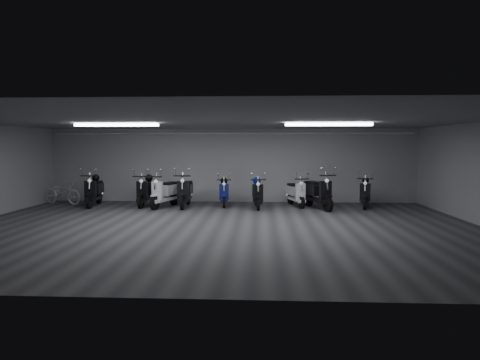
{
  "coord_description": "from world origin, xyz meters",
  "views": [
    {
      "loc": [
        1.09,
        -10.48,
        2.13
      ],
      "look_at": [
        0.46,
        2.5,
        1.05
      ],
      "focal_mm": 30.38,
      "sensor_mm": 36.0,
      "label": 1
    }
  ],
  "objects_px": {
    "scooter_6": "(296,189)",
    "helmet_2": "(257,181)",
    "scooter_5": "(257,190)",
    "bicycle": "(62,189)",
    "scooter_4": "(224,189)",
    "helmet_1": "(149,178)",
    "scooter_2": "(165,188)",
    "helmet_4": "(224,181)",
    "helmet_0": "(96,178)",
    "scooter_1": "(147,187)",
    "scooter_7": "(318,187)",
    "scooter_3": "(185,187)",
    "scooter_8": "(365,189)",
    "helmet_3": "(366,181)",
    "scooter_0": "(94,187)"
  },
  "relations": [
    {
      "from": "scooter_3",
      "to": "helmet_2",
      "type": "bearing_deg",
      "value": 1.84
    },
    {
      "from": "scooter_6",
      "to": "helmet_1",
      "type": "bearing_deg",
      "value": 163.7
    },
    {
      "from": "scooter_8",
      "to": "bicycle",
      "type": "height_order",
      "value": "scooter_8"
    },
    {
      "from": "scooter_5",
      "to": "helmet_1",
      "type": "distance_m",
      "value": 3.98
    },
    {
      "from": "scooter_5",
      "to": "helmet_3",
      "type": "distance_m",
      "value": 3.87
    },
    {
      "from": "scooter_5",
      "to": "scooter_6",
      "type": "xyz_separation_m",
      "value": [
        1.37,
        0.44,
        -0.01
      ]
    },
    {
      "from": "scooter_3",
      "to": "bicycle",
      "type": "xyz_separation_m",
      "value": [
        -4.65,
        0.48,
        -0.16
      ]
    },
    {
      "from": "helmet_2",
      "to": "scooter_1",
      "type": "bearing_deg",
      "value": 179.37
    },
    {
      "from": "scooter_3",
      "to": "scooter_0",
      "type": "bearing_deg",
      "value": 177.98
    },
    {
      "from": "scooter_5",
      "to": "bicycle",
      "type": "height_order",
      "value": "scooter_5"
    },
    {
      "from": "scooter_6",
      "to": "bicycle",
      "type": "relative_size",
      "value": 0.99
    },
    {
      "from": "helmet_2",
      "to": "helmet_0",
      "type": "bearing_deg",
      "value": 178.27
    },
    {
      "from": "scooter_5",
      "to": "scooter_2",
      "type": "bearing_deg",
      "value": 176.8
    },
    {
      "from": "scooter_1",
      "to": "scooter_7",
      "type": "xyz_separation_m",
      "value": [
        6.0,
        -0.39,
        0.05
      ]
    },
    {
      "from": "scooter_3",
      "to": "scooter_7",
      "type": "distance_m",
      "value": 4.59
    },
    {
      "from": "scooter_6",
      "to": "helmet_2",
      "type": "height_order",
      "value": "scooter_6"
    },
    {
      "from": "helmet_0",
      "to": "scooter_7",
      "type": "bearing_deg",
      "value": -3.83
    },
    {
      "from": "scooter_2",
      "to": "helmet_1",
      "type": "xyz_separation_m",
      "value": [
        -0.71,
        0.56,
        0.29
      ]
    },
    {
      "from": "scooter_8",
      "to": "helmet_4",
      "type": "xyz_separation_m",
      "value": [
        -4.97,
        0.37,
        0.23
      ]
    },
    {
      "from": "helmet_2",
      "to": "scooter_6",
      "type": "bearing_deg",
      "value": 8.14
    },
    {
      "from": "bicycle",
      "to": "scooter_6",
      "type": "bearing_deg",
      "value": -69.74
    },
    {
      "from": "scooter_2",
      "to": "scooter_5",
      "type": "relative_size",
      "value": 1.09
    },
    {
      "from": "scooter_0",
      "to": "scooter_4",
      "type": "distance_m",
      "value": 4.62
    },
    {
      "from": "scooter_1",
      "to": "scooter_4",
      "type": "relative_size",
      "value": 1.13
    },
    {
      "from": "scooter_3",
      "to": "helmet_0",
      "type": "height_order",
      "value": "scooter_3"
    },
    {
      "from": "scooter_2",
      "to": "helmet_0",
      "type": "height_order",
      "value": "scooter_2"
    },
    {
      "from": "scooter_5",
      "to": "scooter_7",
      "type": "relative_size",
      "value": 0.86
    },
    {
      "from": "scooter_7",
      "to": "scooter_8",
      "type": "bearing_deg",
      "value": -7.25
    },
    {
      "from": "bicycle",
      "to": "helmet_1",
      "type": "bearing_deg",
      "value": -69.65
    },
    {
      "from": "helmet_3",
      "to": "scooter_1",
      "type": "bearing_deg",
      "value": -177.99
    },
    {
      "from": "bicycle",
      "to": "scooter_8",
      "type": "bearing_deg",
      "value": -70.12
    },
    {
      "from": "scooter_2",
      "to": "bicycle",
      "type": "distance_m",
      "value": 4.0
    },
    {
      "from": "scooter_3",
      "to": "bicycle",
      "type": "bearing_deg",
      "value": 172.89
    },
    {
      "from": "helmet_0",
      "to": "scooter_6",
      "type": "bearing_deg",
      "value": 0.17
    },
    {
      "from": "scooter_6",
      "to": "scooter_7",
      "type": "distance_m",
      "value": 0.89
    },
    {
      "from": "scooter_7",
      "to": "helmet_3",
      "type": "xyz_separation_m",
      "value": [
        1.76,
        0.67,
        0.19
      ]
    },
    {
      "from": "helmet_1",
      "to": "helmet_4",
      "type": "relative_size",
      "value": 1.05
    },
    {
      "from": "helmet_3",
      "to": "helmet_2",
      "type": "bearing_deg",
      "value": -175.29
    },
    {
      "from": "scooter_6",
      "to": "helmet_0",
      "type": "height_order",
      "value": "scooter_6"
    },
    {
      "from": "scooter_4",
      "to": "helmet_3",
      "type": "bearing_deg",
      "value": -3.98
    },
    {
      "from": "scooter_3",
      "to": "helmet_4",
      "type": "relative_size",
      "value": 7.34
    },
    {
      "from": "helmet_2",
      "to": "scooter_3",
      "type": "bearing_deg",
      "value": -177.0
    },
    {
      "from": "scooter_4",
      "to": "bicycle",
      "type": "bearing_deg",
      "value": 173.66
    },
    {
      "from": "scooter_1",
      "to": "helmet_0",
      "type": "height_order",
      "value": "scooter_1"
    },
    {
      "from": "scooter_1",
      "to": "helmet_1",
      "type": "distance_m",
      "value": 0.39
    },
    {
      "from": "scooter_1",
      "to": "helmet_4",
      "type": "height_order",
      "value": "scooter_1"
    },
    {
      "from": "scooter_4",
      "to": "helmet_2",
      "type": "xyz_separation_m",
      "value": [
        1.18,
        -0.22,
        0.32
      ]
    },
    {
      "from": "scooter_2",
      "to": "helmet_4",
      "type": "bearing_deg",
      "value": 38.58
    },
    {
      "from": "scooter_5",
      "to": "helmet_2",
      "type": "bearing_deg",
      "value": 90.0
    },
    {
      "from": "scooter_3",
      "to": "scooter_2",
      "type": "bearing_deg",
      "value": -170.83
    }
  ]
}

